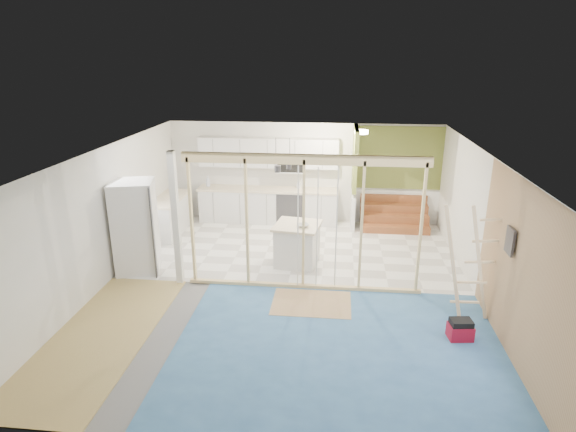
# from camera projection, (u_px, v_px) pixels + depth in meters

# --- Properties ---
(room) EXTENTS (7.01, 8.01, 2.61)m
(room) POSITION_uv_depth(u_px,v_px,m) (287.00, 224.00, 8.80)
(room) COLOR slate
(room) RESTS_ON ground
(floor_overlays) EXTENTS (7.00, 8.00, 0.03)m
(floor_overlays) POSITION_uv_depth(u_px,v_px,m) (291.00, 286.00, 9.26)
(floor_overlays) COLOR white
(floor_overlays) RESTS_ON room
(stud_frame) EXTENTS (4.66, 0.14, 2.60)m
(stud_frame) POSITION_uv_depth(u_px,v_px,m) (274.00, 208.00, 8.73)
(stud_frame) COLOR beige
(stud_frame) RESTS_ON room
(base_cabinets) EXTENTS (4.45, 2.24, 0.93)m
(base_cabinets) POSITION_uv_depth(u_px,v_px,m) (239.00, 209.00, 12.39)
(base_cabinets) COLOR silver
(base_cabinets) RESTS_ON room
(upper_cabinets) EXTENTS (3.60, 0.41, 0.85)m
(upper_cabinets) POSITION_uv_depth(u_px,v_px,m) (271.00, 154.00, 12.31)
(upper_cabinets) COLOR silver
(upper_cabinets) RESTS_ON room
(green_partition) EXTENTS (2.25, 1.51, 2.60)m
(green_partition) POSITION_uv_depth(u_px,v_px,m) (383.00, 192.00, 12.15)
(green_partition) COLOR olive
(green_partition) RESTS_ON room
(pot_rack) EXTENTS (0.52, 0.52, 0.72)m
(pot_rack) POSITION_uv_depth(u_px,v_px,m) (282.00, 164.00, 10.39)
(pot_rack) COLOR black
(pot_rack) RESTS_ON room
(sheathing_panel) EXTENTS (0.02, 4.00, 2.60)m
(sheathing_panel) POSITION_uv_depth(u_px,v_px,m) (525.00, 281.00, 6.56)
(sheathing_panel) COLOR tan
(sheathing_panel) RESTS_ON room
(electrical_panel) EXTENTS (0.04, 0.30, 0.40)m
(electrical_panel) POSITION_uv_depth(u_px,v_px,m) (510.00, 241.00, 7.02)
(electrical_panel) COLOR #3A3A3F
(electrical_panel) RESTS_ON room
(ceiling_light) EXTENTS (0.32, 0.32, 0.08)m
(ceiling_light) POSITION_uv_depth(u_px,v_px,m) (361.00, 132.00, 11.09)
(ceiling_light) COLOR #FFEABF
(ceiling_light) RESTS_ON room
(fridge) EXTENTS (1.00, 0.97, 1.90)m
(fridge) POSITION_uv_depth(u_px,v_px,m) (136.00, 227.00, 9.64)
(fridge) COLOR silver
(fridge) RESTS_ON room
(island) EXTENTS (1.04, 1.04, 0.90)m
(island) POSITION_uv_depth(u_px,v_px,m) (297.00, 245.00, 10.10)
(island) COLOR silver
(island) RESTS_ON room
(bowl) EXTENTS (0.30, 0.30, 0.06)m
(bowl) POSITION_uv_depth(u_px,v_px,m) (303.00, 225.00, 9.81)
(bowl) COLOR beige
(bowl) RESTS_ON island
(soap_bottle_a) EXTENTS (0.15, 0.15, 0.29)m
(soap_bottle_a) POSITION_uv_depth(u_px,v_px,m) (208.00, 181.00, 12.64)
(soap_bottle_a) COLOR silver
(soap_bottle_a) RESTS_ON base_cabinets
(soap_bottle_b) EXTENTS (0.10, 0.10, 0.21)m
(soap_bottle_b) POSITION_uv_depth(u_px,v_px,m) (299.00, 185.00, 12.47)
(soap_bottle_b) COLOR silver
(soap_bottle_b) RESTS_ON base_cabinets
(toolbox) EXTENTS (0.39, 0.32, 0.34)m
(toolbox) POSITION_uv_depth(u_px,v_px,m) (460.00, 330.00, 7.48)
(toolbox) COLOR maroon
(toolbox) RESTS_ON room
(ladder) EXTENTS (1.03, 0.21, 1.94)m
(ladder) POSITION_uv_depth(u_px,v_px,m) (470.00, 263.00, 7.89)
(ladder) COLOR beige
(ladder) RESTS_ON room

